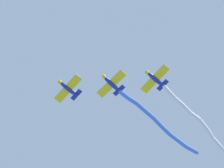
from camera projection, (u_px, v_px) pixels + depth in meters
airplane_lead at (68, 88)px, 86.87m from camera, size 6.86×5.18×1.69m
airplane_left_wing at (112, 84)px, 86.77m from camera, size 6.83×5.13×1.69m
smoke_trail_left_wing at (159, 123)px, 90.24m from camera, size 4.75×21.40×1.76m
airplane_right_wing at (155, 79)px, 86.67m from camera, size 6.87×5.19×1.69m
smoke_trail_right_wing at (199, 122)px, 91.08m from camera, size 2.07×22.69×2.80m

